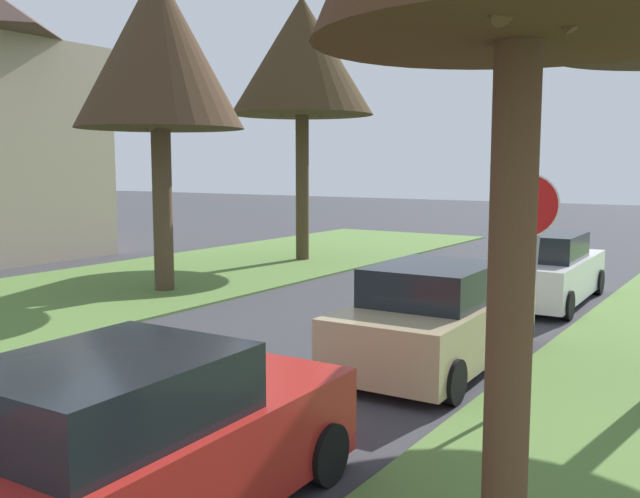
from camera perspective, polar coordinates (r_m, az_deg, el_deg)
The scene contains 6 objects.
stop_sign_far at distance 9.09m, azimuth 16.46°, elevation 0.84°, with size 0.81×0.69×2.92m.
street_tree_left_mid_b at distance 17.52m, azimuth -12.97°, elevation 15.41°, with size 3.98×3.98×7.60m.
street_tree_left_far at distance 22.76m, azimuth -1.48°, elevation 15.28°, with size 4.50×4.50×8.23m.
parked_sedan_red at distance 6.16m, azimuth -15.42°, elevation -15.69°, with size 2.05×4.45×1.57m.
parked_sedan_tan at distance 10.97m, azimuth 9.46°, elevation -5.57°, with size 2.05×4.45×1.57m.
parked_sedan_white at distance 16.45m, azimuth 17.66°, elevation -1.67°, with size 2.05×4.45×1.57m.
Camera 1 is at (6.74, 1.37, 3.05)m, focal length 39.47 mm.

